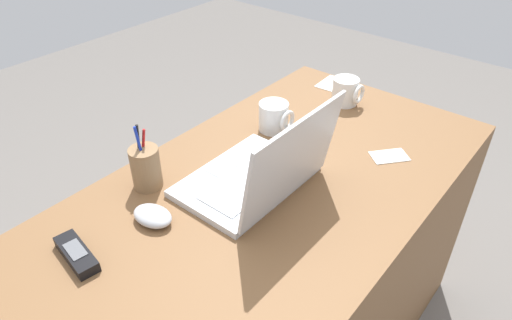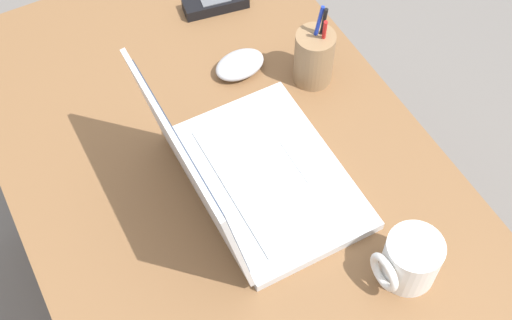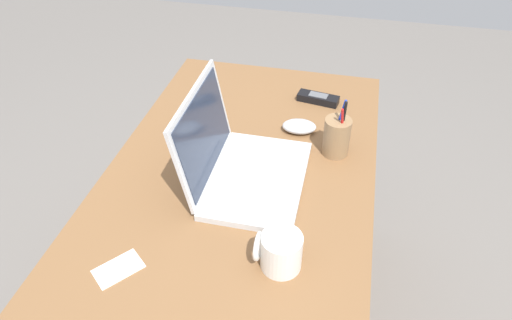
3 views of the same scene
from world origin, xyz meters
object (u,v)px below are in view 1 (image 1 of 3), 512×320
at_px(computer_mouse, 153,216).
at_px(pen_holder, 146,167).
at_px(cordless_phone, 76,254).
at_px(coffee_mug_white, 274,117).
at_px(coffee_mug_tall, 346,91).
at_px(laptop, 260,174).

xyz_separation_m(computer_mouse, pen_holder, (-0.08, -0.11, 0.04)).
xyz_separation_m(computer_mouse, cordless_phone, (0.17, -0.04, -0.00)).
xyz_separation_m(coffee_mug_white, coffee_mug_tall, (-0.28, 0.08, 0.00)).
relative_size(computer_mouse, coffee_mug_tall, 1.03).
bearing_deg(coffee_mug_tall, laptop, 7.52).
relative_size(laptop, coffee_mug_tall, 3.53).
xyz_separation_m(coffee_mug_tall, cordless_phone, (0.95, -0.08, -0.03)).
height_order(laptop, pen_holder, laptop).
bearing_deg(coffee_mug_white, coffee_mug_tall, 164.13).
bearing_deg(computer_mouse, laptop, 148.13).
distance_m(coffee_mug_white, pen_holder, 0.42).
bearing_deg(coffee_mug_tall, coffee_mug_white, -15.87).
relative_size(coffee_mug_tall, cordless_phone, 0.71).
distance_m(coffee_mug_white, cordless_phone, 0.67).
bearing_deg(cordless_phone, pen_holder, -163.07).
relative_size(laptop, computer_mouse, 3.43).
height_order(coffee_mug_white, pen_holder, pen_holder).
xyz_separation_m(laptop, coffee_mug_tall, (-0.53, -0.07, -0.01)).
distance_m(coffee_mug_white, coffee_mug_tall, 0.29).
bearing_deg(computer_mouse, coffee_mug_white, 177.37).
bearing_deg(coffee_mug_tall, computer_mouse, -3.46).
relative_size(laptop, coffee_mug_white, 3.41).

